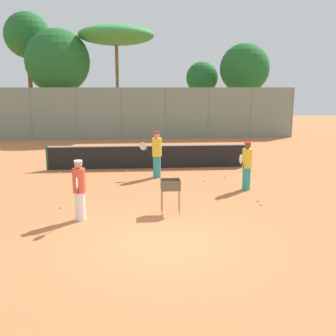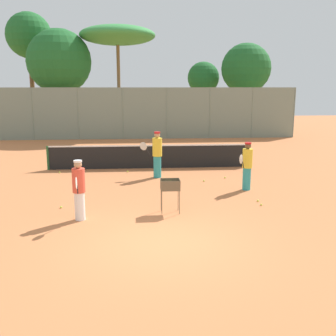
% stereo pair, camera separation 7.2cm
% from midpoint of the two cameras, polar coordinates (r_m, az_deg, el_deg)
% --- Properties ---
extents(ground_plane, '(80.00, 80.00, 0.00)m').
position_cam_midpoint_polar(ground_plane, '(9.49, -1.00, -10.83)').
color(ground_plane, '#C67242').
extents(tennis_net, '(9.13, 0.10, 1.07)m').
position_cam_midpoint_polar(tennis_net, '(17.76, -2.89, 1.73)').
color(tennis_net, '#26592D').
rests_on(tennis_net, ground_plane).
extents(back_fence, '(21.62, 0.08, 3.57)m').
position_cam_midpoint_polar(back_fence, '(27.80, -3.65, 7.91)').
color(back_fence, gray).
rests_on(back_fence, ground_plane).
extents(tree_0, '(2.62, 2.62, 5.65)m').
position_cam_midpoint_polar(tree_0, '(33.42, 4.88, 12.83)').
color(tree_0, brown).
rests_on(tree_0, ground_plane).
extents(tree_1, '(3.60, 3.60, 9.44)m').
position_cam_midpoint_polar(tree_1, '(34.85, -19.81, 17.55)').
color(tree_1, brown).
rests_on(tree_1, ground_plane).
extents(tree_2, '(4.66, 4.66, 7.75)m').
position_cam_midpoint_polar(tree_2, '(30.65, -15.78, 14.59)').
color(tree_2, brown).
rests_on(tree_2, ground_plane).
extents(tree_3, '(3.90, 3.90, 6.99)m').
position_cam_midpoint_polar(tree_3, '(32.54, 10.99, 13.93)').
color(tree_3, brown).
rests_on(tree_3, ground_plane).
extents(tree_4, '(5.58, 5.58, 8.02)m').
position_cam_midpoint_polar(tree_4, '(30.66, -7.60, 18.49)').
color(tree_4, brown).
rests_on(tree_4, ground_plane).
extents(player_white_outfit, '(0.65, 0.76, 1.72)m').
position_cam_midpoint_polar(player_white_outfit, '(14.23, 11.23, 0.38)').
color(player_white_outfit, teal).
rests_on(player_white_outfit, ground_plane).
extents(player_red_cap, '(0.35, 0.90, 1.69)m').
position_cam_midpoint_polar(player_red_cap, '(11.05, -12.93, -3.06)').
color(player_red_cap, white).
rests_on(player_red_cap, ground_plane).
extents(player_yellow_shirt, '(0.95, 0.39, 1.87)m').
position_cam_midpoint_polar(player_yellow_shirt, '(15.88, -1.79, 2.05)').
color(player_yellow_shirt, teal).
rests_on(player_yellow_shirt, ground_plane).
extents(ball_cart, '(0.56, 0.41, 1.00)m').
position_cam_midpoint_polar(ball_cart, '(11.44, 0.14, -2.84)').
color(ball_cart, brown).
rests_on(ball_cart, ground_plane).
extents(tennis_ball_0, '(0.07, 0.07, 0.07)m').
position_cam_midpoint_polar(tennis_ball_0, '(16.05, 8.09, -1.36)').
color(tennis_ball_0, '#D1E54C').
rests_on(tennis_ball_0, ground_plane).
extents(tennis_ball_1, '(0.07, 0.07, 0.07)m').
position_cam_midpoint_polar(tennis_ball_1, '(12.47, -15.42, -5.52)').
color(tennis_ball_1, '#D1E54C').
rests_on(tennis_ball_1, ground_plane).
extents(tennis_ball_2, '(0.07, 0.07, 0.07)m').
position_cam_midpoint_polar(tennis_ball_2, '(17.09, -6.08, -0.51)').
color(tennis_ball_2, '#D1E54C').
rests_on(tennis_ball_2, ground_plane).
extents(tennis_ball_3, '(0.07, 0.07, 0.07)m').
position_cam_midpoint_polar(tennis_ball_3, '(12.64, 13.22, -5.17)').
color(tennis_ball_3, '#D1E54C').
rests_on(tennis_ball_3, ground_plane).
extents(tennis_ball_4, '(0.07, 0.07, 0.07)m').
position_cam_midpoint_polar(tennis_ball_4, '(15.40, 5.06, -1.85)').
color(tennis_ball_4, '#D1E54C').
rests_on(tennis_ball_4, ground_plane).
extents(tennis_ball_5, '(0.07, 0.07, 0.07)m').
position_cam_midpoint_polar(tennis_ball_5, '(13.04, 12.77, -4.63)').
color(tennis_ball_5, '#D1E54C').
rests_on(tennis_ball_5, ground_plane).
extents(tennis_ball_6, '(0.07, 0.07, 0.07)m').
position_cam_midpoint_polar(tennis_ball_6, '(17.37, 10.72, -0.45)').
color(tennis_ball_6, '#D1E54C').
rests_on(tennis_ball_6, ground_plane).
extents(tennis_ball_7, '(0.07, 0.07, 0.07)m').
position_cam_midpoint_polar(tennis_ball_7, '(17.46, -15.65, -0.62)').
color(tennis_ball_7, '#D1E54C').
rests_on(tennis_ball_7, ground_plane).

